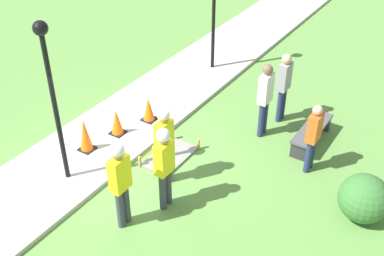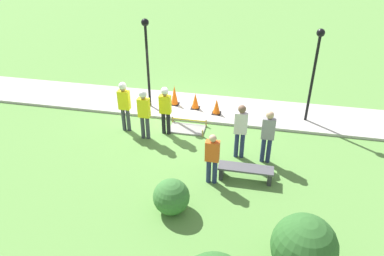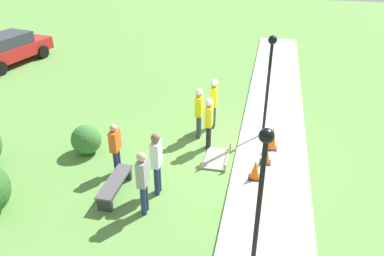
{
  "view_description": "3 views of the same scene",
  "coord_description": "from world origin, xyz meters",
  "px_view_note": "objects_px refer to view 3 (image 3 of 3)",
  "views": [
    {
      "loc": [
        6.2,
        5.75,
        6.72
      ],
      "look_at": [
        -0.91,
        1.09,
        0.93
      ],
      "focal_mm": 45.0,
      "sensor_mm": 36.0,
      "label": 1
    },
    {
      "loc": [
        -3.28,
        11.98,
        7.06
      ],
      "look_at": [
        -1.25,
        2.05,
        0.99
      ],
      "focal_mm": 35.0,
      "sensor_mm": 36.0,
      "label": 2
    },
    {
      "loc": [
        -10.7,
        -0.79,
        6.58
      ],
      "look_at": [
        -0.87,
        1.35,
        1.11
      ],
      "focal_mm": 35.0,
      "sensor_mm": 36.0,
      "label": 3
    }
  ],
  "objects_px": {
    "traffic_cone_near_patch": "(255,169)",
    "bystander_in_gray_shirt": "(157,160)",
    "lamppost_far": "(261,184)",
    "traffic_cone_far_patch": "(266,154)",
    "worker_trainee": "(214,99)",
    "park_bench": "(115,184)",
    "worker_assistant": "(199,108)",
    "traffic_cone_sidewalk_edge": "(273,138)",
    "lamppost_near": "(269,71)",
    "worker_supervisor": "(209,119)",
    "parked_car_red": "(8,49)",
    "bystander_in_orange_shirt": "(115,146)",
    "bystander_in_white_shirt": "(143,179)"
  },
  "relations": [
    {
      "from": "traffic_cone_sidewalk_edge",
      "to": "worker_trainee",
      "type": "xyz_separation_m",
      "value": [
        1.26,
        2.16,
        0.65
      ]
    },
    {
      "from": "worker_trainee",
      "to": "bystander_in_white_shirt",
      "type": "height_order",
      "value": "worker_trainee"
    },
    {
      "from": "traffic_cone_near_patch",
      "to": "traffic_cone_far_patch",
      "type": "distance_m",
      "value": 0.92
    },
    {
      "from": "traffic_cone_far_patch",
      "to": "bystander_in_white_shirt",
      "type": "bearing_deg",
      "value": 133.88
    },
    {
      "from": "park_bench",
      "to": "worker_assistant",
      "type": "distance_m",
      "value": 4.03
    },
    {
      "from": "traffic_cone_far_patch",
      "to": "bystander_in_gray_shirt",
      "type": "xyz_separation_m",
      "value": [
        -1.99,
        2.85,
        0.66
      ]
    },
    {
      "from": "bystander_in_gray_shirt",
      "to": "lamppost_far",
      "type": "bearing_deg",
      "value": -129.13
    },
    {
      "from": "park_bench",
      "to": "worker_supervisor",
      "type": "distance_m",
      "value": 3.71
    },
    {
      "from": "traffic_cone_far_patch",
      "to": "worker_trainee",
      "type": "relative_size",
      "value": 0.34
    },
    {
      "from": "lamppost_near",
      "to": "lamppost_far",
      "type": "height_order",
      "value": "lamppost_near"
    },
    {
      "from": "bystander_in_gray_shirt",
      "to": "parked_car_red",
      "type": "distance_m",
      "value": 14.09
    },
    {
      "from": "traffic_cone_far_patch",
      "to": "lamppost_near",
      "type": "distance_m",
      "value": 2.71
    },
    {
      "from": "bystander_in_orange_shirt",
      "to": "traffic_cone_near_patch",
      "type": "bearing_deg",
      "value": -83.71
    },
    {
      "from": "lamppost_far",
      "to": "traffic_cone_sidewalk_edge",
      "type": "bearing_deg",
      "value": -2.86
    },
    {
      "from": "traffic_cone_near_patch",
      "to": "lamppost_near",
      "type": "distance_m",
      "value": 3.37
    },
    {
      "from": "bystander_in_gray_shirt",
      "to": "bystander_in_white_shirt",
      "type": "xyz_separation_m",
      "value": [
        -0.84,
        0.1,
        -0.04
      ]
    },
    {
      "from": "park_bench",
      "to": "parked_car_red",
      "type": "xyz_separation_m",
      "value": [
        9.17,
        9.82,
        0.51
      ]
    },
    {
      "from": "bystander_in_gray_shirt",
      "to": "parked_car_red",
      "type": "height_order",
      "value": "bystander_in_gray_shirt"
    },
    {
      "from": "bystander_in_orange_shirt",
      "to": "lamppost_far",
      "type": "relative_size",
      "value": 0.48
    },
    {
      "from": "park_bench",
      "to": "worker_assistant",
      "type": "xyz_separation_m",
      "value": [
        3.6,
        -1.62,
        0.8
      ]
    },
    {
      "from": "bystander_in_white_shirt",
      "to": "lamppost_far",
      "type": "xyz_separation_m",
      "value": [
        -1.4,
        -2.86,
        1.36
      ]
    },
    {
      "from": "bystander_in_orange_shirt",
      "to": "parked_car_red",
      "type": "relative_size",
      "value": 0.33
    },
    {
      "from": "traffic_cone_sidewalk_edge",
      "to": "parked_car_red",
      "type": "xyz_separation_m",
      "value": [
        5.99,
        13.97,
        0.32
      ]
    },
    {
      "from": "bystander_in_gray_shirt",
      "to": "parked_car_red",
      "type": "xyz_separation_m",
      "value": [
        8.87,
        10.95,
        -0.26
      ]
    },
    {
      "from": "worker_assistant",
      "to": "parked_car_red",
      "type": "relative_size",
      "value": 0.37
    },
    {
      "from": "bystander_in_white_shirt",
      "to": "worker_supervisor",
      "type": "bearing_deg",
      "value": -16.42
    },
    {
      "from": "worker_supervisor",
      "to": "lamppost_far",
      "type": "relative_size",
      "value": 0.52
    },
    {
      "from": "bystander_in_gray_shirt",
      "to": "worker_supervisor",
      "type": "bearing_deg",
      "value": -19.38
    },
    {
      "from": "traffic_cone_near_patch",
      "to": "bystander_in_gray_shirt",
      "type": "height_order",
      "value": "bystander_in_gray_shirt"
    },
    {
      "from": "traffic_cone_near_patch",
      "to": "bystander_in_gray_shirt",
      "type": "bearing_deg",
      "value": 113.23
    },
    {
      "from": "traffic_cone_near_patch",
      "to": "bystander_in_gray_shirt",
      "type": "distance_m",
      "value": 2.89
    },
    {
      "from": "worker_assistant",
      "to": "bystander_in_white_shirt",
      "type": "bearing_deg",
      "value": 171.95
    },
    {
      "from": "lamppost_near",
      "to": "lamppost_far",
      "type": "relative_size",
      "value": 1.01
    },
    {
      "from": "bystander_in_white_shirt",
      "to": "parked_car_red",
      "type": "bearing_deg",
      "value": 48.19
    },
    {
      "from": "worker_trainee",
      "to": "lamppost_near",
      "type": "relative_size",
      "value": 0.54
    },
    {
      "from": "lamppost_far",
      "to": "park_bench",
      "type": "bearing_deg",
      "value": 63.46
    },
    {
      "from": "bystander_in_gray_shirt",
      "to": "lamppost_far",
      "type": "xyz_separation_m",
      "value": [
        -2.25,
        -2.76,
        1.32
      ]
    },
    {
      "from": "traffic_cone_far_patch",
      "to": "lamppost_near",
      "type": "height_order",
      "value": "lamppost_near"
    },
    {
      "from": "traffic_cone_sidewalk_edge",
      "to": "bystander_in_white_shirt",
      "type": "height_order",
      "value": "bystander_in_white_shirt"
    },
    {
      "from": "lamppost_near",
      "to": "park_bench",
      "type": "bearing_deg",
      "value": 137.05
    },
    {
      "from": "park_bench",
      "to": "parked_car_red",
      "type": "bearing_deg",
      "value": 46.96
    },
    {
      "from": "worker_supervisor",
      "to": "parked_car_red",
      "type": "xyz_separation_m",
      "value": [
        6.19,
        11.89,
        -0.26
      ]
    },
    {
      "from": "traffic_cone_sidewalk_edge",
      "to": "park_bench",
      "type": "relative_size",
      "value": 0.5
    },
    {
      "from": "park_bench",
      "to": "bystander_in_white_shirt",
      "type": "relative_size",
      "value": 0.89
    },
    {
      "from": "bystander_in_orange_shirt",
      "to": "lamppost_far",
      "type": "xyz_separation_m",
      "value": [
        -2.91,
        -4.22,
        1.47
      ]
    },
    {
      "from": "lamppost_far",
      "to": "parked_car_red",
      "type": "xyz_separation_m",
      "value": [
        11.12,
        13.71,
        -1.58
      ]
    },
    {
      "from": "worker_trainee",
      "to": "bystander_in_gray_shirt",
      "type": "xyz_separation_m",
      "value": [
        -4.14,
        0.86,
        -0.06
      ]
    },
    {
      "from": "park_bench",
      "to": "worker_assistant",
      "type": "height_order",
      "value": "worker_assistant"
    },
    {
      "from": "worker_assistant",
      "to": "bystander_in_orange_shirt",
      "type": "relative_size",
      "value": 1.13
    },
    {
      "from": "traffic_cone_sidewalk_edge",
      "to": "park_bench",
      "type": "xyz_separation_m",
      "value": [
        -3.18,
        4.15,
        -0.19
      ]
    }
  ]
}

